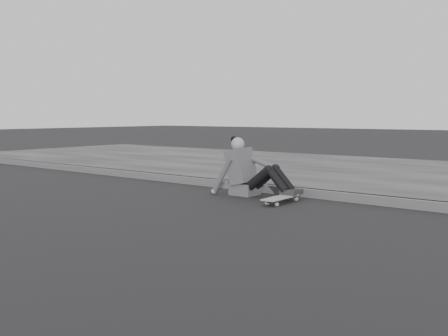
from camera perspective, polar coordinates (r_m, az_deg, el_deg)
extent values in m
plane|color=black|center=(4.74, 5.36, -8.49)|extent=(80.00, 80.00, 0.00)
cube|color=#4B4B4B|center=(7.00, 16.72, -3.49)|extent=(24.00, 0.16, 0.12)
cube|color=#3B3B3B|center=(9.86, 23.00, -1.02)|extent=(24.00, 6.00, 0.12)
cylinder|color=#A0A09B|center=(6.68, 4.95, -3.99)|extent=(0.03, 0.05, 0.05)
cylinder|color=#A0A09B|center=(6.60, 6.05, -4.13)|extent=(0.03, 0.05, 0.05)
cylinder|color=#A0A09B|center=(7.12, 7.21, -3.40)|extent=(0.03, 0.05, 0.05)
cylinder|color=#A0A09B|center=(7.04, 8.27, -3.51)|extent=(0.03, 0.05, 0.05)
cube|color=#29292B|center=(6.63, 5.50, -3.82)|extent=(0.16, 0.04, 0.03)
cube|color=#29292B|center=(7.07, 7.74, -3.23)|extent=(0.16, 0.04, 0.03)
cube|color=gray|center=(6.85, 6.66, -3.31)|extent=(0.20, 0.78, 0.02)
cube|color=#48484A|center=(7.48, 2.38, -2.40)|extent=(0.36, 0.34, 0.18)
cube|color=#48484A|center=(7.48, 1.96, 0.22)|extent=(0.37, 0.40, 0.57)
cube|color=#48484A|center=(7.55, 1.16, 1.19)|extent=(0.14, 0.30, 0.20)
cylinder|color=gray|center=(7.49, 1.65, 2.07)|extent=(0.09, 0.09, 0.08)
sphere|color=gray|center=(7.49, 1.59, 2.76)|extent=(0.20, 0.20, 0.20)
sphere|color=black|center=(7.56, 1.13, 3.32)|extent=(0.09, 0.09, 0.09)
cylinder|color=black|center=(7.21, 4.02, -1.17)|extent=(0.43, 0.13, 0.39)
cylinder|color=black|center=(7.36, 4.80, -1.03)|extent=(0.43, 0.13, 0.39)
cylinder|color=black|center=(7.05, 6.06, -1.40)|extent=(0.35, 0.11, 0.36)
cylinder|color=black|center=(7.20, 6.81, -1.25)|extent=(0.35, 0.11, 0.36)
sphere|color=black|center=(7.10, 5.14, -0.19)|extent=(0.13, 0.13, 0.13)
sphere|color=black|center=(7.26, 5.90, -0.07)|extent=(0.13, 0.13, 0.13)
cube|color=#272727|center=(6.98, 7.34, -2.79)|extent=(0.24, 0.08, 0.07)
cube|color=#272727|center=(7.13, 8.07, -2.61)|extent=(0.24, 0.08, 0.07)
cylinder|color=#48484A|center=(7.45, -0.24, -0.89)|extent=(0.38, 0.08, 0.58)
sphere|color=gray|center=(7.57, -1.18, -2.69)|extent=(0.08, 0.08, 0.08)
cylinder|color=#48484A|center=(7.47, 4.17, 0.66)|extent=(0.48, 0.08, 0.21)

